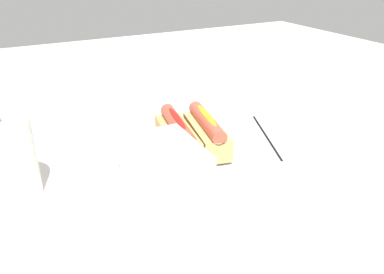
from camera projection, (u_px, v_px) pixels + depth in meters
The scene contains 7 objects.
ground_plane at pixel (189, 167), 0.73m from camera, with size 2.40×2.40×0.00m, color beige.
serving_bowl at pixel (192, 153), 0.75m from camera, with size 0.27×0.27×0.03m.
hotdog_front at pixel (206, 132), 0.74m from camera, with size 0.16×0.08×0.06m.
hotdog_back at pixel (177, 135), 0.73m from camera, with size 0.16×0.08×0.06m.
water_glass at pixel (142, 102), 0.93m from camera, with size 0.07×0.07×0.09m.
napkin_box at pixel (179, 195), 0.52m from camera, with size 0.11×0.04×0.15m, color white.
chopstick_near at pixel (266, 136), 0.85m from camera, with size 0.01×0.01×0.22m, color black.
Camera 1 is at (-0.57, 0.30, 0.36)m, focal length 37.62 mm.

